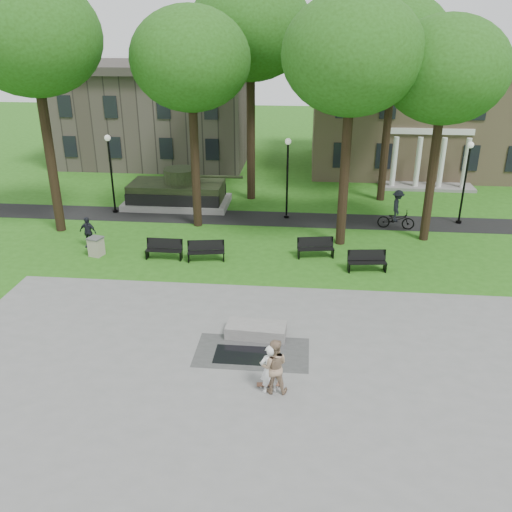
{
  "coord_description": "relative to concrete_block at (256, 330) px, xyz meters",
  "views": [
    {
      "loc": [
        1.63,
        -18.32,
        10.69
      ],
      "look_at": [
        -0.44,
        3.13,
        1.4
      ],
      "focal_mm": 38.0,
      "sensor_mm": 36.0,
      "label": 1
    }
  ],
  "objects": [
    {
      "name": "park_bench_1",
      "position": [
        -3.09,
        6.72,
        0.28
      ],
      "size": [
        1.85,
        0.81,
        1.0
      ],
      "rotation": [
        0.0,
        0.0,
        0.16
      ],
      "color": "black",
      "rests_on": "ground"
    },
    {
      "name": "tree_2",
      "position": [
        3.52,
        9.59,
        9.07
      ],
      "size": [
        6.6,
        6.6,
        12.16
      ],
      "color": "black",
      "rests_on": "ground"
    },
    {
      "name": "puddle",
      "position": [
        -0.24,
        -1.35,
        -0.22
      ],
      "size": [
        2.2,
        1.2,
        0.0
      ],
      "primitive_type": "cube",
      "color": "black",
      "rests_on": "plaza"
    },
    {
      "name": "tree_3",
      "position": [
        8.02,
        10.59,
        8.35
      ],
      "size": [
        6.0,
        6.0,
        11.19
      ],
      "color": "black",
      "rests_on": "ground"
    },
    {
      "name": "tree_0",
      "position": [
        -11.98,
        10.09,
        9.78
      ],
      "size": [
        6.8,
        6.8,
        12.97
      ],
      "color": "black",
      "rests_on": "ground"
    },
    {
      "name": "concrete_block",
      "position": [
        0.0,
        0.0,
        0.0
      ],
      "size": [
        2.26,
        1.13,
        0.45
      ],
      "primitive_type": "cube",
      "rotation": [
        0.0,
        0.0,
        -0.06
      ],
      "color": "gray",
      "rests_on": "plaza"
    },
    {
      "name": "tank_monument",
      "position": [
        -6.43,
        15.09,
        0.61
      ],
      "size": [
        7.45,
        3.4,
        2.4
      ],
      "color": "gray",
      "rests_on": "ground"
    },
    {
      "name": "lamp_left",
      "position": [
        -9.98,
        13.39,
        2.55
      ],
      "size": [
        0.36,
        0.36,
        4.73
      ],
      "color": "black",
      "rests_on": "ground"
    },
    {
      "name": "building_right",
      "position": [
        10.02,
        27.09,
        4.1
      ],
      "size": [
        17.0,
        12.0,
        8.6
      ],
      "color": "#9E8460",
      "rests_on": "ground"
    },
    {
      "name": "footpath",
      "position": [
        0.02,
        13.09,
        -0.24
      ],
      "size": [
        44.0,
        2.6,
        0.01
      ],
      "primitive_type": "cube",
      "color": "black",
      "rests_on": "ground"
    },
    {
      "name": "friend_watching",
      "position": [
        0.86,
        -3.23,
        0.7
      ],
      "size": [
        0.93,
        0.74,
        1.85
      ],
      "primitive_type": "imported",
      "rotation": [
        0.0,
        0.0,
        3.19
      ],
      "color": "#9E8166",
      "rests_on": "plaza"
    },
    {
      "name": "pedestrian_walker",
      "position": [
        -9.46,
        7.84,
        0.57
      ],
      "size": [
        1.01,
        0.58,
        1.63
      ],
      "primitive_type": "imported",
      "rotation": [
        0.0,
        0.0,
        -0.2
      ],
      "color": "black",
      "rests_on": "ground"
    },
    {
      "name": "tree_5",
      "position": [
        6.52,
        17.59,
        9.42
      ],
      "size": [
        6.4,
        6.4,
        12.44
      ],
      "color": "black",
      "rests_on": "ground"
    },
    {
      "name": "skateboarder",
      "position": [
        0.73,
        -3.31,
        0.63
      ],
      "size": [
        0.73,
        0.61,
        1.7
      ],
      "primitive_type": "imported",
      "rotation": [
        0.0,
        0.0,
        3.53
      ],
      "color": "white",
      "rests_on": "plaza"
    },
    {
      "name": "tree_1",
      "position": [
        -4.48,
        11.59,
        8.71
      ],
      "size": [
        6.2,
        6.2,
        11.63
      ],
      "color": "black",
      "rests_on": "ground"
    },
    {
      "name": "cyclist",
      "position": [
        6.74,
        12.13,
        0.67
      ],
      "size": [
        2.11,
        1.23,
        2.23
      ],
      "rotation": [
        0.0,
        0.0,
        1.44
      ],
      "color": "black",
      "rests_on": "ground"
    },
    {
      "name": "park_bench_3",
      "position": [
        4.6,
        6.24,
        0.28
      ],
      "size": [
        1.84,
        0.74,
        1.0
      ],
      "rotation": [
        0.0,
        0.0,
        0.12
      ],
      "color": "black",
      "rests_on": "ground"
    },
    {
      "name": "lamp_mid",
      "position": [
        0.52,
        13.39,
        2.55
      ],
      "size": [
        0.36,
        0.36,
        4.73
      ],
      "color": "black",
      "rests_on": "ground"
    },
    {
      "name": "trash_bin",
      "position": [
        -8.65,
        6.77,
        0.24
      ],
      "size": [
        0.81,
        0.81,
        0.96
      ],
      "rotation": [
        0.0,
        0.0,
        -0.27
      ],
      "color": "#A19D85",
      "rests_on": "ground"
    },
    {
      "name": "tree_4",
      "position": [
        -1.98,
        17.09,
        10.15
      ],
      "size": [
        7.2,
        7.2,
        13.5
      ],
      "color": "black",
      "rests_on": "ground"
    },
    {
      "name": "skateboard",
      "position": [
        0.7,
        -3.01,
        -0.19
      ],
      "size": [
        0.8,
        0.29,
        0.07
      ],
      "primitive_type": "cube",
      "rotation": [
        0.0,
        0.0,
        0.12
      ],
      "color": "brown",
      "rests_on": "plaza"
    },
    {
      "name": "ground",
      "position": [
        0.02,
        1.09,
        -0.24
      ],
      "size": [
        120.0,
        120.0,
        0.0
      ],
      "primitive_type": "plane",
      "color": "#255915",
      "rests_on": "ground"
    },
    {
      "name": "lamp_right",
      "position": [
        10.52,
        13.39,
        2.55
      ],
      "size": [
        0.36,
        0.36,
        4.73
      ],
      "color": "black",
      "rests_on": "ground"
    },
    {
      "name": "building_left",
      "position": [
        -10.98,
        27.59,
        3.35
      ],
      "size": [
        15.0,
        10.0,
        7.2
      ],
      "primitive_type": "cube",
      "color": "#4C443D",
      "rests_on": "ground"
    },
    {
      "name": "plaza",
      "position": [
        0.02,
        -3.91,
        -0.23
      ],
      "size": [
        22.0,
        16.0,
        0.02
      ],
      "primitive_type": "cube",
      "color": "gray",
      "rests_on": "ground"
    },
    {
      "name": "park_bench_0",
      "position": [
        -5.19,
        6.75,
        0.28
      ],
      "size": [
        1.81,
        0.54,
        1.0
      ],
      "rotation": [
        0.0,
        0.0,
        -0.01
      ],
      "color": "black",
      "rests_on": "ground"
    },
    {
      "name": "park_bench_2",
      "position": [
        2.22,
        7.66,
        0.28
      ],
      "size": [
        1.85,
        0.81,
        1.0
      ],
      "rotation": [
        0.0,
        0.0,
        0.16
      ],
      "color": "black",
      "rests_on": "ground"
    }
  ]
}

